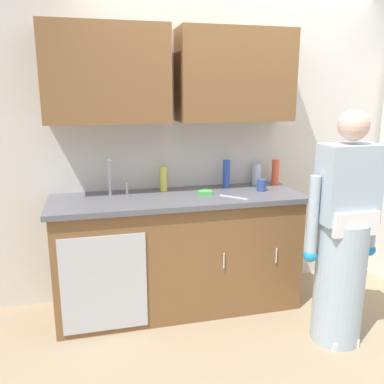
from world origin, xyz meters
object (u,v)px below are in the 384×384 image
(sink, at_px, (117,201))
(bottle_water_short, at_px, (163,179))
(sponge, at_px, (205,193))
(bottle_soap, at_px, (275,172))
(bottle_cleaner_spray, at_px, (257,174))
(knife_on_counter, at_px, (234,197))
(cup_by_sink, at_px, (262,185))
(bottle_water_tall, at_px, (226,174))
(person_at_sink, at_px, (342,248))

(sink, bearing_deg, bottle_water_short, 24.46)
(bottle_water_short, height_order, sponge, bottle_water_short)
(sponge, bearing_deg, bottle_soap, 16.09)
(bottle_cleaner_spray, distance_m, knife_on_counter, 0.54)
(bottle_soap, distance_m, cup_by_sink, 0.29)
(bottle_water_tall, bearing_deg, sink, -169.76)
(sink, distance_m, knife_on_counter, 0.89)
(bottle_water_short, bearing_deg, bottle_soap, -0.15)
(person_at_sink, bearing_deg, sink, 153.18)
(bottle_water_tall, relative_size, bottle_soap, 1.07)
(sponge, bearing_deg, bottle_cleaner_spray, 25.18)
(bottle_cleaner_spray, bearing_deg, sponge, -154.82)
(sink, height_order, bottle_water_tall, sink)
(bottle_soap, bearing_deg, bottle_water_short, 179.85)
(cup_by_sink, bearing_deg, bottle_water_tall, 142.84)
(bottle_cleaner_spray, relative_size, cup_by_sink, 1.94)
(bottle_water_short, relative_size, knife_on_counter, 0.85)
(bottle_water_tall, relative_size, bottle_cleaner_spray, 1.28)
(person_at_sink, distance_m, bottle_water_tall, 1.11)
(person_at_sink, distance_m, bottle_cleaner_spray, 1.05)
(bottle_water_short, xyz_separation_m, bottle_cleaner_spray, (0.83, 0.05, -0.01))
(person_at_sink, distance_m, bottle_soap, 0.99)
(cup_by_sink, distance_m, sponge, 0.48)
(bottle_water_tall, bearing_deg, knife_on_counter, -98.85)
(bottle_water_tall, distance_m, cup_by_sink, 0.31)
(bottle_water_short, bearing_deg, person_at_sink, -40.67)
(bottle_water_tall, distance_m, knife_on_counter, 0.36)
(person_at_sink, relative_size, bottle_soap, 7.35)
(bottle_soap, bearing_deg, sink, -172.71)
(sink, relative_size, bottle_cleaner_spray, 2.71)
(sink, relative_size, cup_by_sink, 5.26)
(bottle_water_tall, bearing_deg, bottle_soap, 1.11)
(bottle_soap, bearing_deg, cup_by_sink, -137.52)
(sink, relative_size, bottle_soap, 2.27)
(sink, xyz_separation_m, bottle_cleaner_spray, (1.23, 0.23, 0.11))
(bottle_cleaner_spray, bearing_deg, cup_by_sink, -103.09)
(bottle_water_short, height_order, knife_on_counter, bottle_water_short)
(sink, bearing_deg, bottle_water_tall, 10.24)
(bottle_water_tall, relative_size, knife_on_counter, 0.98)
(bottle_cleaner_spray, distance_m, bottle_soap, 0.16)
(sink, height_order, person_at_sink, person_at_sink)
(sponge, bearing_deg, bottle_water_short, 145.73)
(bottle_water_tall, relative_size, sponge, 2.14)
(cup_by_sink, relative_size, sponge, 0.86)
(sink, xyz_separation_m, knife_on_counter, (0.88, -0.17, 0.02))
(bottle_cleaner_spray, distance_m, sponge, 0.60)
(person_at_sink, height_order, bottle_water_short, person_at_sink)
(sink, height_order, cup_by_sink, sink)
(bottle_cleaner_spray, xyz_separation_m, knife_on_counter, (-0.35, -0.40, -0.09))
(bottle_cleaner_spray, distance_m, cup_by_sink, 0.26)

